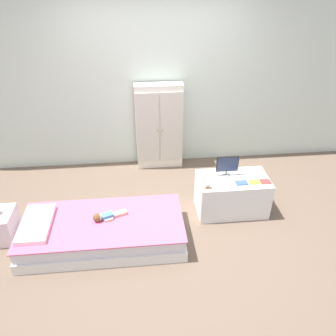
{
  "coord_description": "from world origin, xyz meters",
  "views": [
    {
      "loc": [
        -0.28,
        -3.1,
        2.79
      ],
      "look_at": [
        0.06,
        0.36,
        0.6
      ],
      "focal_mm": 35.44,
      "sensor_mm": 36.0,
      "label": 1
    }
  ],
  "objects_px": {
    "doll": "(104,217)",
    "book_yellow": "(254,182)",
    "rocking_horse_toy": "(209,185)",
    "bed": "(103,231)",
    "book_blue": "(242,183)",
    "tv_monitor": "(227,165)",
    "wardrobe": "(159,127)",
    "tv_stand": "(232,194)",
    "book_red": "(266,182)"
  },
  "relations": [
    {
      "from": "doll",
      "to": "book_yellow",
      "type": "bearing_deg",
      "value": 8.32
    },
    {
      "from": "rocking_horse_toy",
      "to": "bed",
      "type": "bearing_deg",
      "value": -169.23
    },
    {
      "from": "bed",
      "to": "book_yellow",
      "type": "distance_m",
      "value": 1.89
    },
    {
      "from": "rocking_horse_toy",
      "to": "book_blue",
      "type": "distance_m",
      "value": 0.43
    },
    {
      "from": "tv_monitor",
      "to": "rocking_horse_toy",
      "type": "bearing_deg",
      "value": -137.34
    },
    {
      "from": "bed",
      "to": "wardrobe",
      "type": "height_order",
      "value": "wardrobe"
    },
    {
      "from": "doll",
      "to": "tv_stand",
      "type": "xyz_separation_m",
      "value": [
        1.59,
        0.38,
        -0.09
      ]
    },
    {
      "from": "doll",
      "to": "tv_stand",
      "type": "height_order",
      "value": "tv_stand"
    },
    {
      "from": "bed",
      "to": "book_red",
      "type": "bearing_deg",
      "value": 8.63
    },
    {
      "from": "wardrobe",
      "to": "book_red",
      "type": "xyz_separation_m",
      "value": [
        1.2,
        -1.33,
        -0.17
      ]
    },
    {
      "from": "tv_monitor",
      "to": "wardrobe",
      "type": "bearing_deg",
      "value": 123.8
    },
    {
      "from": "book_yellow",
      "to": "bed",
      "type": "bearing_deg",
      "value": -170.73
    },
    {
      "from": "tv_stand",
      "to": "rocking_horse_toy",
      "type": "xyz_separation_m",
      "value": [
        -0.36,
        -0.17,
        0.3
      ]
    },
    {
      "from": "bed",
      "to": "wardrobe",
      "type": "xyz_separation_m",
      "value": [
        0.78,
        1.63,
        0.52
      ]
    },
    {
      "from": "bed",
      "to": "tv_monitor",
      "type": "bearing_deg",
      "value": 18.0
    },
    {
      "from": "bed",
      "to": "tv_monitor",
      "type": "distance_m",
      "value": 1.69
    },
    {
      "from": "book_blue",
      "to": "book_red",
      "type": "distance_m",
      "value": 0.3
    },
    {
      "from": "tv_stand",
      "to": "rocking_horse_toy",
      "type": "distance_m",
      "value": 0.5
    },
    {
      "from": "rocking_horse_toy",
      "to": "book_red",
      "type": "relative_size",
      "value": 0.92
    },
    {
      "from": "tv_monitor",
      "to": "book_red",
      "type": "distance_m",
      "value": 0.5
    },
    {
      "from": "doll",
      "to": "tv_stand",
      "type": "relative_size",
      "value": 0.44
    },
    {
      "from": "tv_stand",
      "to": "book_blue",
      "type": "relative_size",
      "value": 5.94
    },
    {
      "from": "wardrobe",
      "to": "rocking_horse_toy",
      "type": "distance_m",
      "value": 1.47
    },
    {
      "from": "book_yellow",
      "to": "book_red",
      "type": "distance_m",
      "value": 0.14
    },
    {
      "from": "bed",
      "to": "book_blue",
      "type": "distance_m",
      "value": 1.74
    },
    {
      "from": "wardrobe",
      "to": "rocking_horse_toy",
      "type": "relative_size",
      "value": 11.48
    },
    {
      "from": "book_yellow",
      "to": "tv_monitor",
      "type": "bearing_deg",
      "value": 146.43
    },
    {
      "from": "rocking_horse_toy",
      "to": "book_red",
      "type": "xyz_separation_m",
      "value": [
        0.72,
        0.06,
        -0.05
      ]
    },
    {
      "from": "doll",
      "to": "book_blue",
      "type": "bearing_deg",
      "value": 9.11
    },
    {
      "from": "wardrobe",
      "to": "book_blue",
      "type": "distance_m",
      "value": 1.61
    },
    {
      "from": "wardrobe",
      "to": "tv_monitor",
      "type": "xyz_separation_m",
      "value": [
        0.76,
        -1.13,
        -0.02
      ]
    },
    {
      "from": "rocking_horse_toy",
      "to": "book_blue",
      "type": "xyz_separation_m",
      "value": [
        0.42,
        0.06,
        -0.05
      ]
    },
    {
      "from": "book_yellow",
      "to": "tv_stand",
      "type": "bearing_deg",
      "value": 153.45
    },
    {
      "from": "tv_stand",
      "to": "book_yellow",
      "type": "bearing_deg",
      "value": -26.55
    },
    {
      "from": "bed",
      "to": "book_red",
      "type": "distance_m",
      "value": 2.03
    },
    {
      "from": "book_yellow",
      "to": "book_red",
      "type": "height_order",
      "value": "book_yellow"
    },
    {
      "from": "book_yellow",
      "to": "book_red",
      "type": "relative_size",
      "value": 1.02
    },
    {
      "from": "book_red",
      "to": "wardrobe",
      "type": "bearing_deg",
      "value": 131.98
    },
    {
      "from": "bed",
      "to": "tv_monitor",
      "type": "height_order",
      "value": "tv_monitor"
    },
    {
      "from": "doll",
      "to": "rocking_horse_toy",
      "type": "bearing_deg",
      "value": 9.39
    },
    {
      "from": "bed",
      "to": "tv_stand",
      "type": "xyz_separation_m",
      "value": [
        1.61,
        0.41,
        0.1
      ]
    },
    {
      "from": "tv_stand",
      "to": "book_red",
      "type": "relative_size",
      "value": 7.06
    },
    {
      "from": "tv_monitor",
      "to": "book_yellow",
      "type": "distance_m",
      "value": 0.39
    },
    {
      "from": "tv_monitor",
      "to": "tv_stand",
      "type": "bearing_deg",
      "value": -49.46
    },
    {
      "from": "bed",
      "to": "rocking_horse_toy",
      "type": "relative_size",
      "value": 15.99
    },
    {
      "from": "wardrobe",
      "to": "book_yellow",
      "type": "bearing_deg",
      "value": -51.52
    },
    {
      "from": "wardrobe",
      "to": "rocking_horse_toy",
      "type": "xyz_separation_m",
      "value": [
        0.47,
        -1.39,
        -0.12
      ]
    },
    {
      "from": "tv_stand",
      "to": "rocking_horse_toy",
      "type": "bearing_deg",
      "value": -153.87
    },
    {
      "from": "book_red",
      "to": "tv_monitor",
      "type": "bearing_deg",
      "value": 155.64
    },
    {
      "from": "doll",
      "to": "tv_monitor",
      "type": "xyz_separation_m",
      "value": [
        1.51,
        0.46,
        0.31
      ]
    }
  ]
}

